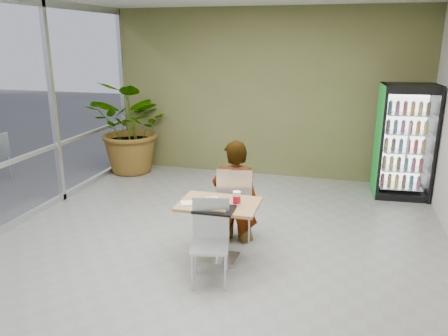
{
  "coord_description": "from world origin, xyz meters",
  "views": [
    {
      "loc": [
        1.46,
        -4.82,
        2.61
      ],
      "look_at": [
        0.03,
        0.44,
        1.0
      ],
      "focal_mm": 35.0,
      "sensor_mm": 36.0,
      "label": 1
    }
  ],
  "objects": [
    {
      "name": "napkin_stack",
      "position": [
        -0.22,
        -0.3,
        0.76
      ],
      "size": [
        0.2,
        0.2,
        0.02
      ],
      "primitive_type": "cube",
      "rotation": [
        0.0,
        0.0,
        0.43
      ],
      "color": "white",
      "rests_on": "dining_table"
    },
    {
      "name": "ground",
      "position": [
        0.0,
        0.0,
        0.0
      ],
      "size": [
        7.0,
        7.0,
        0.0
      ],
      "primitive_type": "plane",
      "color": "gray",
      "rests_on": "ground"
    },
    {
      "name": "soda_cup",
      "position": [
        0.36,
        -0.19,
        0.83
      ],
      "size": [
        0.1,
        0.1,
        0.17
      ],
      "color": "white",
      "rests_on": "dining_table"
    },
    {
      "name": "chair_near",
      "position": [
        0.16,
        -0.6,
        0.54
      ],
      "size": [
        0.49,
        0.49,
        0.93
      ],
      "rotation": [
        0.0,
        0.0,
        0.22
      ],
      "color": "silver",
      "rests_on": "ground"
    },
    {
      "name": "potted_plant",
      "position": [
        -2.52,
        2.95,
        0.93
      ],
      "size": [
        2.05,
        1.91,
        1.85
      ],
      "primitive_type": "imported",
      "rotation": [
        0.0,
        0.0,
        -0.34
      ],
      "color": "#366A2A",
      "rests_on": "ground"
    },
    {
      "name": "beverage_fridge",
      "position": [
        2.51,
        2.88,
        0.96
      ],
      "size": [
        0.92,
        0.73,
        1.91
      ],
      "rotation": [
        0.0,
        0.0,
        0.07
      ],
      "color": "black",
      "rests_on": "ground"
    },
    {
      "name": "pizza_plate",
      "position": [
        0.04,
        -0.11,
        0.77
      ],
      "size": [
        0.32,
        0.31,
        0.03
      ],
      "color": "white",
      "rests_on": "dining_table"
    },
    {
      "name": "dining_table",
      "position": [
        0.13,
        -0.16,
        0.54
      ],
      "size": [
        0.94,
        0.66,
        0.75
      ],
      "rotation": [
        0.0,
        0.0,
        0.0
      ],
      "color": "#AF804B",
      "rests_on": "ground"
    },
    {
      "name": "seated_woman",
      "position": [
        0.17,
        0.46,
        0.54
      ],
      "size": [
        0.67,
        0.48,
        1.68
      ],
      "primitive_type": "imported",
      "rotation": [
        0.0,
        0.0,
        3.28
      ],
      "color": "black",
      "rests_on": "ground"
    },
    {
      "name": "room_envelope",
      "position": [
        0.0,
        0.0,
        1.6
      ],
      "size": [
        6.0,
        7.0,
        3.2
      ],
      "primitive_type": null,
      "color": "beige",
      "rests_on": "ground"
    },
    {
      "name": "chair_far",
      "position": [
        0.19,
        0.41,
        0.6
      ],
      "size": [
        0.51,
        0.52,
        1.03
      ],
      "rotation": [
        0.0,
        0.0,
        3.28
      ],
      "color": "silver",
      "rests_on": "ground"
    },
    {
      "name": "cafeteria_tray",
      "position": [
        0.15,
        -0.41,
        0.76
      ],
      "size": [
        0.46,
        0.34,
        0.03
      ],
      "primitive_type": "cube",
      "rotation": [
        0.0,
        0.0,
        0.03
      ],
      "color": "black",
      "rests_on": "dining_table"
    }
  ]
}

